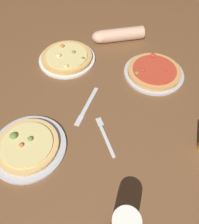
{
  "coord_description": "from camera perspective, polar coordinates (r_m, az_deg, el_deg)",
  "views": [
    {
      "loc": [
        -0.01,
        -0.58,
        0.8
      ],
      "look_at": [
        0.0,
        0.0,
        0.02
      ],
      "focal_mm": 34.44,
      "sensor_mm": 36.0,
      "label": 1
    }
  ],
  "objects": [
    {
      "name": "pizza_plate_side",
      "position": [
        1.19,
        14.24,
        10.35
      ],
      "size": [
        0.32,
        0.32,
        0.05
      ],
      "color": "#B2B2B7",
      "rests_on": "ground_plane"
    },
    {
      "name": "diner_arm",
      "position": [
        1.38,
        4.45,
        19.67
      ],
      "size": [
        0.32,
        0.12,
        0.08
      ],
      "color": "tan",
      "rests_on": "ground_plane"
    },
    {
      "name": "pizza_plate_near",
      "position": [
        0.93,
        -18.44,
        -8.52
      ],
      "size": [
        0.31,
        0.31,
        0.05
      ],
      "color": "#B2B2B7",
      "rests_on": "ground_plane"
    },
    {
      "name": "pizza_plate_far",
      "position": [
        1.26,
        -8.64,
        14.11
      ],
      "size": [
        0.32,
        0.32,
        0.05
      ],
      "color": "silver",
      "rests_on": "ground_plane"
    },
    {
      "name": "fork_left",
      "position": [
        0.92,
        1.37,
        -6.2
      ],
      "size": [
        0.09,
        0.2,
        0.01
      ],
      "color": "silver",
      "rests_on": "ground_plane"
    },
    {
      "name": "knife_right",
      "position": [
        1.02,
        -3.38,
        1.66
      ],
      "size": [
        0.11,
        0.23,
        0.01
      ],
      "color": "silver",
      "rests_on": "ground_plane"
    },
    {
      "name": "ground_plane",
      "position": [
        1.0,
        -0.0,
        -1.2
      ],
      "size": [
        2.4,
        2.4,
        0.03
      ],
      "primitive_type": "cube",
      "color": "brown"
    }
  ]
}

